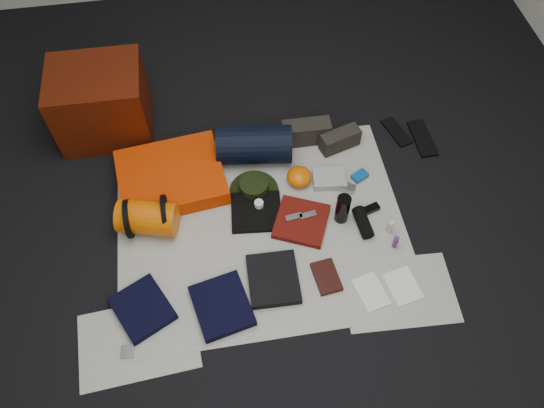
{
  "coord_description": "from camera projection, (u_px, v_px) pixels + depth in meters",
  "views": [
    {
      "loc": [
        -0.19,
        -1.53,
        2.56
      ],
      "look_at": [
        0.07,
        0.08,
        0.1
      ],
      "focal_mm": 35.0,
      "sensor_mm": 36.0,
      "label": 1
    }
  ],
  "objects": [
    {
      "name": "hiking_boot_right",
      "position": [
        340.0,
        140.0,
        3.25
      ],
      "size": [
        0.26,
        0.16,
        0.12
      ],
      "primitive_type": "cube",
      "rotation": [
        0.0,
        0.0,
        0.3
      ],
      "color": "#292620",
      "rests_on": "newspaper_mat"
    },
    {
      "name": "navy_duffel",
      "position": [
        254.0,
        145.0,
        3.16
      ],
      "size": [
        0.47,
        0.29,
        0.23
      ],
      "primitive_type": "cylinder",
      "rotation": [
        0.0,
        1.57,
        -0.13
      ],
      "color": "black",
      "rests_on": "newspaper_mat"
    },
    {
      "name": "newspaper_sheet_front_right",
      "position": [
        399.0,
        292.0,
        2.77
      ],
      "size": [
        0.6,
        0.43,
        0.0
      ],
      "primitive_type": "cube",
      "rotation": [
        0.0,
        0.0,
        -0.05
      ],
      "color": "beige",
      "rests_on": "floor"
    },
    {
      "name": "speaker",
      "position": [
        363.0,
        222.0,
        2.95
      ],
      "size": [
        0.09,
        0.19,
        0.07
      ],
      "primitive_type": "cylinder",
      "rotation": [
        1.57,
        0.0,
        0.08
      ],
      "color": "black",
      "rests_on": "newspaper_mat"
    },
    {
      "name": "map_printout",
      "position": [
        403.0,
        286.0,
        2.78
      ],
      "size": [
        0.18,
        0.22,
        0.01
      ],
      "primitive_type": "cube",
      "rotation": [
        0.0,
        0.0,
        0.18
      ],
      "color": "silver",
      "rests_on": "newspaper_mat"
    },
    {
      "name": "sleeping_pad",
      "position": [
        171.0,
        177.0,
        3.11
      ],
      "size": [
        0.65,
        0.56,
        0.11
      ],
      "primitive_type": "cube",
      "rotation": [
        0.0,
        0.0,
        0.12
      ],
      "color": "red",
      "rests_on": "newspaper_mat"
    },
    {
      "name": "hiking_boot_left",
      "position": [
        306.0,
        132.0,
        3.27
      ],
      "size": [
        0.3,
        0.12,
        0.15
      ],
      "primitive_type": "cube",
      "rotation": [
        0.0,
        0.0,
        -0.01
      ],
      "color": "#292620",
      "rests_on": "newspaper_mat"
    },
    {
      "name": "sack_strap_right",
      "position": [
        166.0,
        214.0,
        2.9
      ],
      "size": [
        0.02,
        0.22,
        0.22
      ],
      "primitive_type": "cylinder",
      "rotation": [
        0.0,
        1.57,
        0.0
      ],
      "color": "black",
      "rests_on": "newspaper_mat"
    },
    {
      "name": "black_tshirt",
      "position": [
        256.0,
        212.0,
        3.02
      ],
      "size": [
        0.31,
        0.29,
        0.03
      ],
      "primitive_type": "cube",
      "rotation": [
        0.0,
        0.0,
        -0.1
      ],
      "color": "black",
      "rests_on": "newspaper_mat"
    },
    {
      "name": "trousers_charcoal",
      "position": [
        273.0,
        279.0,
        2.78
      ],
      "size": [
        0.27,
        0.31,
        0.05
      ],
      "primitive_type": "cube",
      "rotation": [
        0.0,
        0.0,
        -0.03
      ],
      "color": "black",
      "rests_on": "newspaper_mat"
    },
    {
      "name": "sack_strap_left",
      "position": [
        129.0,
        219.0,
        2.88
      ],
      "size": [
        0.02,
        0.22,
        0.22
      ],
      "primitive_type": "cylinder",
      "rotation": [
        0.0,
        1.57,
        0.0
      ],
      "color": "black",
      "rests_on": "newspaper_mat"
    },
    {
      "name": "newspaper_sheet_front_left",
      "position": [
        138.0,
        341.0,
        2.62
      ],
      "size": [
        0.61,
        0.44,
        0.0
      ],
      "primitive_type": "cube",
      "rotation": [
        0.0,
        0.0,
        0.07
      ],
      "color": "beige",
      "rests_on": "floor"
    },
    {
      "name": "boonie_brim",
      "position": [
        254.0,
        191.0,
        3.11
      ],
      "size": [
        0.34,
        0.34,
        0.01
      ],
      "primitive_type": "cylinder",
      "rotation": [
        0.0,
        0.0,
        0.18
      ],
      "color": "black",
      "rests_on": "newspaper_mat"
    },
    {
      "name": "boonie_crown",
      "position": [
        254.0,
        187.0,
        3.08
      ],
      "size": [
        0.17,
        0.17,
        0.07
      ],
      "primitive_type": "cylinder",
      "color": "black",
      "rests_on": "boonie_brim"
    },
    {
      "name": "energy_bar_a",
      "position": [
        294.0,
        217.0,
        2.96
      ],
      "size": [
        0.1,
        0.05,
        0.01
      ],
      "primitive_type": "cube",
      "rotation": [
        0.0,
        0.0,
        0.14
      ],
      "color": "#A4A4A8",
      "rests_on": "red_shirt"
    },
    {
      "name": "cyan_case",
      "position": [
        360.0,
        176.0,
        3.16
      ],
      "size": [
        0.11,
        0.1,
        0.03
      ],
      "primitive_type": "cube",
      "rotation": [
        0.0,
        0.0,
        0.48
      ],
      "color": "#0E4B8A",
      "rests_on": "newspaper_mat"
    },
    {
      "name": "trousers_navy_a",
      "position": [
        143.0,
        309.0,
        2.69
      ],
      "size": [
        0.35,
        0.37,
        0.04
      ],
      "primitive_type": "cube",
      "rotation": [
        0.0,
        0.0,
        0.47
      ],
      "color": "black",
      "rests_on": "newspaper_mat"
    },
    {
      "name": "paperback_book",
      "position": [
        326.0,
        277.0,
        2.79
      ],
      "size": [
        0.14,
        0.2,
        0.03
      ],
      "primitive_type": "cube",
      "rotation": [
        0.0,
        0.0,
        0.12
      ],
      "color": "black",
      "rests_on": "newspaper_mat"
    },
    {
      "name": "flip_flop_right",
      "position": [
        422.0,
        139.0,
        3.34
      ],
      "size": [
        0.12,
        0.29,
        0.02
      ],
      "primitive_type": "cube",
      "rotation": [
        0.0,
        0.0,
        0.02
      ],
      "color": "black",
      "rests_on": "floor"
    },
    {
      "name": "sunglasses",
      "position": [
        370.0,
        209.0,
        3.03
      ],
      "size": [
        0.12,
        0.08,
        0.03
      ],
      "primitive_type": "cube",
      "rotation": [
        0.0,
        0.0,
        0.29
      ],
      "color": "black",
      "rests_on": "newspaper_mat"
    },
    {
      "name": "first_aid_pouch",
      "position": [
        329.0,
        179.0,
        3.14
      ],
      "size": [
        0.21,
        0.17,
        0.05
      ],
      "primitive_type": "cube",
      "rotation": [
        0.0,
        0.0,
        -0.12
      ],
      "color": "#949C94",
      "rests_on": "newspaper_mat"
    },
    {
      "name": "orange_stuff_sack",
      "position": [
        299.0,
        177.0,
        3.11
      ],
      "size": [
        0.19,
        0.19,
        0.1
      ],
      "primitive_type": "ellipsoid",
      "rotation": [
        0.0,
        0.0,
        0.33
      ],
      "color": "#CF5603",
      "rests_on": "newspaper_mat"
    },
    {
      "name": "key_cluster",
      "position": [
        128.0,
        352.0,
        2.58
      ],
      "size": [
        0.07,
        0.07,
        0.01
      ],
      "primitive_type": "cube",
      "rotation": [
        0.0,
        0.0,
        -0.08
      ],
      "color": "#A4A4A8",
      "rests_on": "newspaper_mat"
    },
    {
      "name": "compact_camera",
      "position": [
        347.0,
        188.0,
        3.11
      ],
      "size": [
        0.1,
        0.09,
        0.04
      ],
      "primitive_type": "cube",
      "rotation": [
        0.0,
        0.0,
        -0.55
      ],
      "color": "#A4A4A8",
      "rests_on": "newspaper_mat"
    },
    {
      "name": "energy_bar_b",
      "position": [
        308.0,
        215.0,
        2.97
      ],
      "size": [
        0.1,
        0.05,
        0.01
      ],
      "primitive_type": "cube",
      "rotation": [
        0.0,
        0.0,
        0.14
      ],
      "color": "#A4A4A8",
      "rests_on": "red_shirt"
    },
    {
      "name": "newspaper_mat",
      "position": [
        262.0,
        228.0,
        2.98
      ],
      "size": [
        1.6,
        1.3,
        0.01
      ],
      "primitive_type": "cube",
      "color": "beige",
      "rests_on": "floor"
    },
    {
      "name": "trousers_navy_b",
      "position": [
        222.0,
        306.0,
        2.69
      ],
      "size": [
        0.33,
        0.36,
        0.05
      ],
      "primitive_type": "cube",
      "rotation": [
        0.0,
        0.0,
        0.21
      ],
      "color": "black",
      "rests_on": "newspaper_mat"
    },
    {
      "name": "red_shirt",
      "position": [
        301.0,
        221.0,
        2.98
      ],
      "size": [
        0.37,
        0.37,
        0.04
      ],
      "primitive_type": "cube",
      "rotation": [
        0.0,
        0.0,
        -0.42
      ],
      "color": "#590F09",
      "rests_on": "newspaper_mat"
    },
    {
      "name": "water_bottle",
      "position": [
        343.0,
        209.0,
        2.93
      ],
      "size": [
        0.1,
        0.1,
        0.2
      ],
      "primitive_type": "cylinder",
      "rotation": [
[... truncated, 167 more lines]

